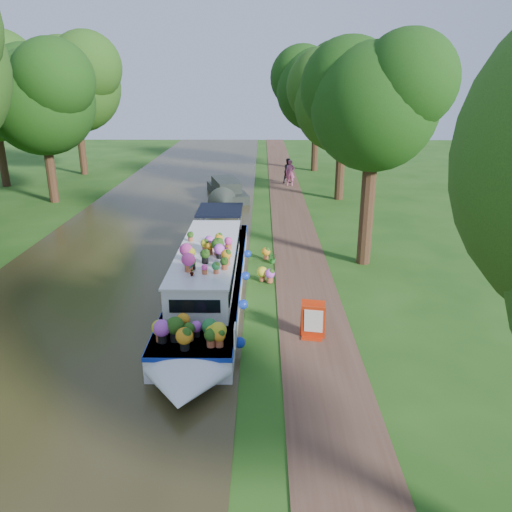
{
  "coord_description": "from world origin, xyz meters",
  "views": [
    {
      "loc": [
        -0.43,
        -16.64,
        7.14
      ],
      "look_at": [
        -0.64,
        0.07,
        1.3
      ],
      "focal_mm": 35.0,
      "sensor_mm": 36.0,
      "label": 1
    }
  ],
  "objects_px": {
    "pedestrian_dark": "(289,171)",
    "sandwich_board": "(313,322)",
    "pedestrian_pink": "(290,173)",
    "plant_boat": "(208,277)",
    "second_boat": "(226,191)"
  },
  "relations": [
    {
      "from": "second_boat",
      "to": "pedestrian_dark",
      "type": "xyz_separation_m",
      "value": [
        4.28,
        4.98,
        0.44
      ]
    },
    {
      "from": "sandwich_board",
      "to": "pedestrian_pink",
      "type": "height_order",
      "value": "pedestrian_pink"
    },
    {
      "from": "plant_boat",
      "to": "second_boat",
      "type": "relative_size",
      "value": 2.05
    },
    {
      "from": "second_boat",
      "to": "pedestrian_dark",
      "type": "relative_size",
      "value": 3.63
    },
    {
      "from": "second_boat",
      "to": "plant_boat",
      "type": "bearing_deg",
      "value": -103.07
    },
    {
      "from": "plant_boat",
      "to": "sandwich_board",
      "type": "xyz_separation_m",
      "value": [
        3.32,
        -2.7,
        -0.33
      ]
    },
    {
      "from": "pedestrian_dark",
      "to": "second_boat",
      "type": "bearing_deg",
      "value": -156.39
    },
    {
      "from": "pedestrian_pink",
      "to": "plant_boat",
      "type": "bearing_deg",
      "value": -90.98
    },
    {
      "from": "second_boat",
      "to": "pedestrian_pink",
      "type": "distance_m",
      "value": 6.01
    },
    {
      "from": "plant_boat",
      "to": "second_boat",
      "type": "distance_m",
      "value": 16.11
    },
    {
      "from": "pedestrian_dark",
      "to": "sandwich_board",
      "type": "bearing_deg",
      "value": -116.79
    },
    {
      "from": "pedestrian_dark",
      "to": "plant_boat",
      "type": "bearing_deg",
      "value": -125.84
    },
    {
      "from": "second_boat",
      "to": "pedestrian_dark",
      "type": "bearing_deg",
      "value": 34.43
    },
    {
      "from": "plant_boat",
      "to": "pedestrian_pink",
      "type": "bearing_deg",
      "value": 79.22
    },
    {
      "from": "plant_boat",
      "to": "sandwich_board",
      "type": "bearing_deg",
      "value": -39.2
    }
  ]
}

